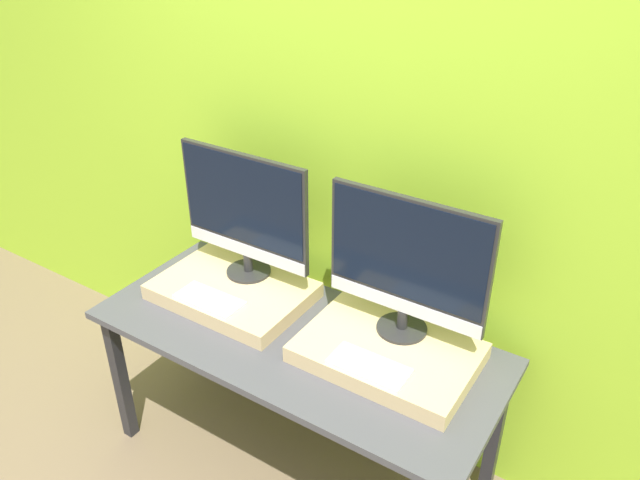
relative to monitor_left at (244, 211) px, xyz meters
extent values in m
cube|color=#9ED12D|center=(0.37, 0.25, 0.22)|extent=(8.00, 0.04, 2.60)
cube|color=#47474C|center=(0.37, -0.17, -0.38)|extent=(1.63, 0.70, 0.03)
cube|color=#232328|center=(-0.39, -0.47, -0.74)|extent=(0.05, 0.05, 0.68)
cube|color=#232328|center=(-0.39, 0.12, -0.74)|extent=(0.05, 0.05, 0.68)
cube|color=#232328|center=(1.12, 0.12, -0.74)|extent=(0.05, 0.05, 0.68)
cube|color=#D6B77F|center=(0.00, -0.11, -0.33)|extent=(0.64, 0.44, 0.07)
cylinder|color=#282828|center=(0.00, 0.00, -0.29)|extent=(0.19, 0.19, 0.01)
cylinder|color=#282828|center=(0.00, 0.00, -0.25)|extent=(0.04, 0.04, 0.08)
cube|color=#282828|center=(0.00, 0.00, 0.02)|extent=(0.62, 0.02, 0.46)
cube|color=black|center=(0.00, -0.01, 0.05)|extent=(0.59, 0.00, 0.38)
cube|color=silver|center=(0.00, -0.01, -0.18)|extent=(0.61, 0.00, 0.06)
cube|color=silver|center=(0.00, -0.25, -0.29)|extent=(0.28, 0.13, 0.01)
cube|color=silver|center=(0.00, -0.25, -0.29)|extent=(0.27, 0.12, 0.00)
cube|color=#D6B77F|center=(0.74, -0.11, -0.33)|extent=(0.64, 0.44, 0.07)
cylinder|color=#282828|center=(0.74, 0.00, -0.29)|extent=(0.19, 0.19, 0.01)
cylinder|color=#282828|center=(0.74, 0.00, -0.25)|extent=(0.04, 0.04, 0.08)
cube|color=#282828|center=(0.74, 0.00, 0.02)|extent=(0.62, 0.02, 0.46)
cube|color=black|center=(0.74, -0.01, 0.05)|extent=(0.59, 0.00, 0.38)
cube|color=silver|center=(0.74, -0.01, -0.18)|extent=(0.61, 0.00, 0.06)
cube|color=silver|center=(0.74, -0.25, -0.29)|extent=(0.28, 0.13, 0.01)
cube|color=silver|center=(0.74, -0.25, -0.29)|extent=(0.27, 0.12, 0.00)
camera|label=1|loc=(1.49, -1.74, 1.17)|focal=35.00mm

